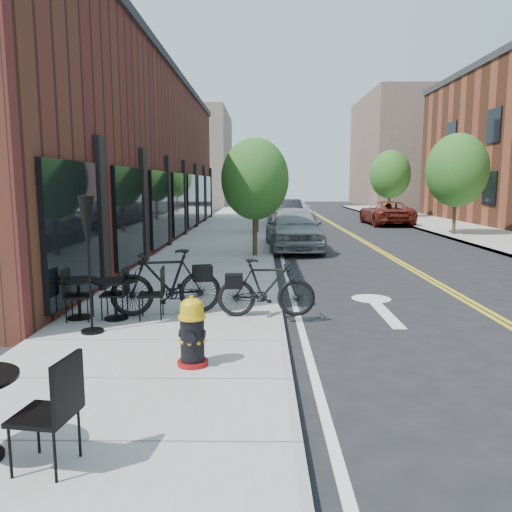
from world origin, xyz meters
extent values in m
plane|color=black|center=(0.00, 0.00, 0.00)|extent=(120.00, 120.00, 0.00)
cube|color=#9E9B93|center=(-2.00, 10.00, 0.06)|extent=(4.00, 70.00, 0.12)
cube|color=#492717|center=(-6.50, 14.00, 3.50)|extent=(5.00, 28.00, 7.00)
cube|color=#726656|center=(-8.00, 48.00, 5.00)|extent=(8.00, 14.00, 10.00)
cube|color=brown|center=(16.00, 50.00, 6.00)|extent=(10.00, 16.00, 12.00)
cylinder|color=#382B1E|center=(-0.60, 9.00, 0.93)|extent=(0.16, 0.16, 1.61)
ellipsoid|color=#21551B|center=(-0.60, 9.00, 2.61)|extent=(2.20, 2.20, 2.64)
cylinder|color=#382B1E|center=(-0.60, 17.00, 0.96)|extent=(0.16, 0.16, 1.68)
ellipsoid|color=#21551B|center=(-0.60, 17.00, 2.72)|extent=(2.30, 2.30, 2.76)
cylinder|color=#382B1E|center=(-0.60, 25.00, 0.91)|extent=(0.16, 0.16, 1.57)
ellipsoid|color=#21551B|center=(-0.60, 25.00, 2.54)|extent=(2.10, 2.10, 2.52)
cylinder|color=#382B1E|center=(-0.60, 33.00, 0.98)|extent=(0.16, 0.16, 1.71)
ellipsoid|color=#21551B|center=(-0.60, 33.00, 2.79)|extent=(2.40, 2.40, 2.88)
cylinder|color=#382B1E|center=(8.60, 16.00, 1.03)|extent=(0.16, 0.16, 1.82)
ellipsoid|color=#21551B|center=(8.60, 16.00, 3.06)|extent=(2.80, 2.80, 3.36)
cylinder|color=#382B1E|center=(8.60, 28.00, 1.03)|extent=(0.16, 0.16, 1.82)
ellipsoid|color=#21551B|center=(8.60, 28.00, 3.06)|extent=(2.80, 2.80, 3.36)
cylinder|color=maroon|center=(-1.29, -1.04, 0.15)|extent=(0.44, 0.44, 0.06)
cylinder|color=black|center=(-1.29, -1.04, 0.45)|extent=(0.34, 0.34, 0.61)
cylinder|color=gold|center=(-1.29, -1.04, 0.77)|extent=(0.39, 0.39, 0.04)
cylinder|color=gold|center=(-1.29, -1.04, 0.85)|extent=(0.33, 0.33, 0.14)
ellipsoid|color=gold|center=(-1.29, -1.04, 0.93)|extent=(0.32, 0.32, 0.18)
cylinder|color=gold|center=(-1.29, -1.04, 1.02)|extent=(0.06, 0.06, 0.06)
imported|color=black|center=(-2.11, 1.49, 0.72)|extent=(2.06, 0.97, 1.19)
imported|color=black|center=(-0.30, 1.36, 0.64)|extent=(1.76, 0.54, 1.05)
cylinder|color=black|center=(-2.94, 1.17, 0.13)|extent=(0.45, 0.45, 0.03)
cylinder|color=black|center=(-2.94, 1.17, 0.46)|extent=(0.06, 0.06, 0.66)
cylinder|color=black|center=(-2.94, 1.17, 0.80)|extent=(0.78, 0.78, 0.03)
cylinder|color=black|center=(-3.60, 1.22, 0.13)|extent=(0.44, 0.44, 0.03)
cylinder|color=black|center=(-3.60, 1.22, 0.46)|extent=(0.06, 0.06, 0.67)
cylinder|color=black|center=(-3.60, 1.22, 0.80)|extent=(0.75, 0.75, 0.03)
cylinder|color=black|center=(-3.10, 0.38, 0.14)|extent=(0.35, 0.35, 0.04)
cylinder|color=black|center=(-3.10, 0.38, 1.20)|extent=(0.04, 0.04, 2.10)
cone|color=black|center=(-3.10, 0.38, 1.83)|extent=(0.25, 0.25, 0.93)
imported|color=gray|center=(0.80, 11.27, 0.83)|extent=(2.16, 4.94, 1.65)
imported|color=black|center=(0.96, 20.64, 0.78)|extent=(2.03, 4.87, 1.57)
imported|color=silver|center=(1.60, 24.12, 0.74)|extent=(2.72, 5.31, 1.47)
imported|color=maroon|center=(7.05, 22.56, 0.71)|extent=(2.49, 5.15, 1.41)
camera|label=1|loc=(-0.39, -7.31, 2.49)|focal=35.00mm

